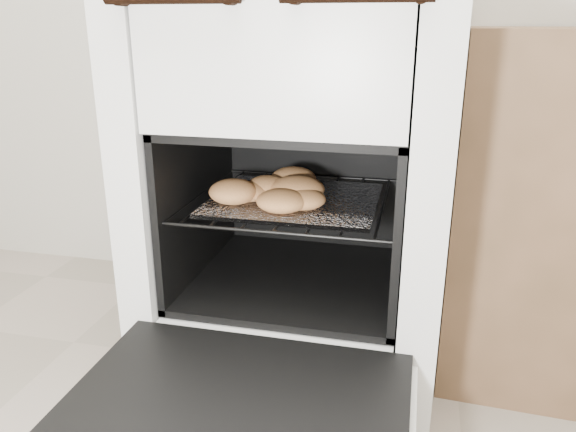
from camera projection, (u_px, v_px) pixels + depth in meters
name	position (u px, v px, depth m)	size (l,w,h in m)	color
stove	(303.00, 173.00, 1.32)	(0.64, 0.72, 0.99)	silver
oven_door	(233.00, 416.00, 0.91)	(0.58, 0.45, 0.04)	black
oven_rack	(297.00, 200.00, 1.27)	(0.47, 0.45, 0.01)	black
foil_sheet	(295.00, 200.00, 1.25)	(0.36, 0.32, 0.01)	white
baked_rolls	(277.00, 190.00, 1.22)	(0.28, 0.30, 0.06)	tan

